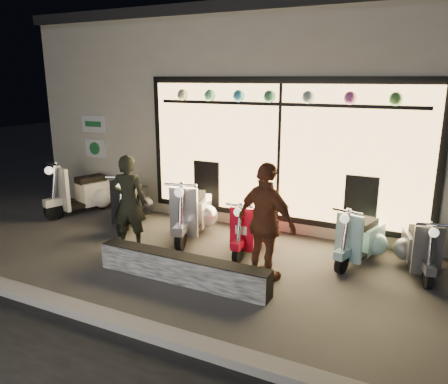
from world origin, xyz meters
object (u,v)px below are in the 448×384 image
at_px(woman, 266,223).
at_px(scooter_red, 252,228).
at_px(scooter_silver, 193,212).
at_px(man, 129,202).
at_px(graffiti_barrier, 182,269).

bearing_deg(woman, scooter_red, -38.31).
bearing_deg(scooter_silver, man, -136.13).
height_order(scooter_silver, scooter_red, scooter_silver).
relative_size(graffiti_barrier, scooter_silver, 1.74).
bearing_deg(woman, man, 16.37).
bearing_deg(scooter_silver, woman, -46.42).
xyz_separation_m(graffiti_barrier, scooter_silver, (-0.86, 1.79, 0.24)).
height_order(scooter_red, woman, woman).
height_order(scooter_silver, woman, woman).
xyz_separation_m(graffiti_barrier, scooter_red, (0.40, 1.63, 0.16)).
relative_size(graffiti_barrier, woman, 1.55).
bearing_deg(man, scooter_red, -174.12).
bearing_deg(man, graffiti_barrier, 134.69).
relative_size(graffiti_barrier, man, 1.65).
relative_size(scooter_silver, scooter_red, 1.22).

